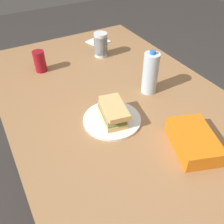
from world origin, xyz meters
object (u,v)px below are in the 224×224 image
at_px(paper_plate, 112,119).
at_px(water_bottle_tall, 150,73).
at_px(soda_can_red, 40,61).
at_px(plastic_cup_stack, 101,45).
at_px(chip_bag, 193,141).
at_px(dining_table, 123,119).
at_px(sandwich, 113,112).

distance_m(paper_plate, water_bottle_tall, 0.31).
xyz_separation_m(soda_can_red, water_bottle_tall, (0.47, 0.42, 0.05)).
bearing_deg(plastic_cup_stack, chip_bag, -2.92).
relative_size(dining_table, paper_plate, 7.03).
height_order(dining_table, plastic_cup_stack, plastic_cup_stack).
height_order(sandwich, soda_can_red, soda_can_red).
bearing_deg(water_bottle_tall, chip_bag, -10.81).
height_order(soda_can_red, chip_bag, soda_can_red).
bearing_deg(dining_table, chip_bag, 16.60).
relative_size(soda_can_red, plastic_cup_stack, 0.82).
bearing_deg(paper_plate, water_bottle_tall, 110.76).
bearing_deg(dining_table, water_bottle_tall, 105.36).
height_order(sandwich, plastic_cup_stack, plastic_cup_stack).
distance_m(dining_table, chip_bag, 0.38).
xyz_separation_m(dining_table, water_bottle_tall, (-0.05, 0.18, 0.18)).
height_order(sandwich, water_bottle_tall, water_bottle_tall).
bearing_deg(chip_bag, water_bottle_tall, 8.95).
relative_size(dining_table, soda_can_red, 14.94).
bearing_deg(sandwich, soda_can_red, -165.94).
distance_m(dining_table, sandwich, 0.17).
bearing_deg(water_bottle_tall, soda_can_red, -138.39).
xyz_separation_m(paper_plate, chip_bag, (0.29, 0.20, 0.03)).
xyz_separation_m(water_bottle_tall, plastic_cup_stack, (-0.47, -0.03, -0.03)).
xyz_separation_m(dining_table, plastic_cup_stack, (-0.52, 0.15, 0.15)).
bearing_deg(chip_bag, dining_table, 36.36).
bearing_deg(soda_can_red, chip_bag, 21.59).
distance_m(dining_table, paper_plate, 0.14).
distance_m(paper_plate, sandwich, 0.05).
relative_size(paper_plate, plastic_cup_stack, 1.74).
bearing_deg(plastic_cup_stack, dining_table, -15.98).
xyz_separation_m(chip_bag, plastic_cup_stack, (-0.87, 0.04, 0.04)).
xyz_separation_m(chip_bag, water_bottle_tall, (-0.40, 0.08, 0.07)).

